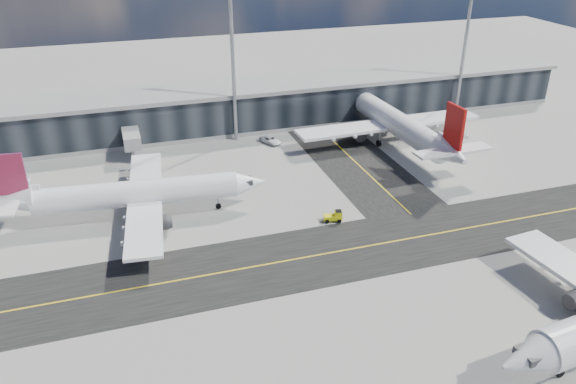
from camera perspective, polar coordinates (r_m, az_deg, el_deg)
name	(u,v)px	position (r m, az deg, el deg)	size (l,w,h in m)	color
ground	(323,273)	(71.49, 3.60, -8.20)	(300.00, 300.00, 0.00)	gray
taxiway_lanes	(322,227)	(81.10, 3.45, -3.55)	(180.00, 63.00, 0.03)	black
terminal_concourse	(228,109)	(117.33, -6.11, 8.38)	(152.00, 19.80, 8.80)	black
floodlight_masts	(233,61)	(107.62, -5.62, 13.09)	(102.50, 0.70, 28.90)	gray
airliner_af	(133,194)	(84.84, -15.43, -0.19)	(38.88, 33.20, 11.51)	white
airliner_redtail	(395,122)	(110.39, 10.77, 7.01)	(38.01, 44.64, 13.24)	white
baggage_tug	(335,216)	(82.28, 4.75, -2.46)	(2.91, 1.95, 1.68)	#DCDC0B
service_van	(271,140)	(109.82, -1.78, 5.30)	(2.20, 4.77, 1.33)	white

